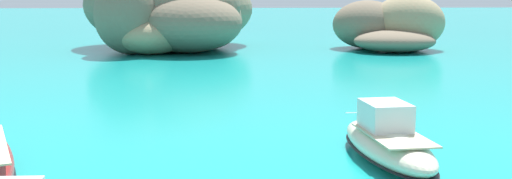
# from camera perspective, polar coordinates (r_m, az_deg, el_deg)

# --- Properties ---
(islet_large) EXTENTS (26.38, 26.30, 9.79)m
(islet_large) POSITION_cam_1_polar(r_m,az_deg,el_deg) (71.88, -7.68, 7.18)
(islet_large) COLOR #756651
(islet_large) RESTS_ON ground
(islet_small) EXTENTS (13.17, 12.10, 6.11)m
(islet_small) POSITION_cam_1_polar(r_m,az_deg,el_deg) (72.08, 12.01, 5.65)
(islet_small) COLOR #9E8966
(islet_small) RESTS_ON ground
(motorboat_cream) EXTENTS (3.30, 8.24, 2.37)m
(motorboat_cream) POSITION_cam_1_polar(r_m,az_deg,el_deg) (25.74, 11.89, -4.72)
(motorboat_cream) COLOR beige
(motorboat_cream) RESTS_ON ground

